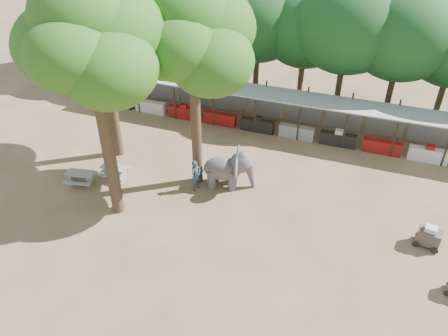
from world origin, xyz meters
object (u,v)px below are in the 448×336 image
(elephant, at_px, (229,169))
(picnic_table_far, at_px, (115,170))
(yard_tree_left, at_px, (99,25))
(yard_tree_center, at_px, (89,41))
(cart_back, at_px, (429,236))
(picnic_table_near, at_px, (81,176))
(yard_tree_back, at_px, (191,37))
(handler, at_px, (196,175))

(elephant, relative_size, picnic_table_far, 2.01)
(yard_tree_left, bearing_deg, elephant, -7.25)
(yard_tree_left, relative_size, yard_tree_center, 0.92)
(yard_tree_left, relative_size, cart_back, 8.20)
(yard_tree_center, distance_m, cart_back, 18.18)
(picnic_table_near, xyz_separation_m, cart_back, (18.95, 1.50, 0.06))
(yard_tree_left, height_order, picnic_table_near, yard_tree_left)
(yard_tree_center, height_order, cart_back, yard_tree_center)
(yard_tree_back, bearing_deg, handler, -69.90)
(yard_tree_back, relative_size, cart_back, 8.46)
(yard_tree_center, bearing_deg, yard_tree_left, 120.96)
(yard_tree_left, height_order, cart_back, yard_tree_left)
(elephant, distance_m, cart_back, 10.89)
(handler, bearing_deg, cart_back, -73.17)
(elephant, bearing_deg, yard_tree_left, 159.69)
(yard_tree_back, bearing_deg, picnic_table_near, -155.11)
(yard_tree_left, height_order, handler, yard_tree_left)
(picnic_table_far, xyz_separation_m, cart_back, (17.45, 0.24, 0.08))
(picnic_table_far, bearing_deg, yard_tree_left, 115.96)
(yard_tree_center, relative_size, picnic_table_far, 7.63)
(handler, relative_size, picnic_table_far, 1.21)
(yard_tree_center, bearing_deg, handler, 41.61)
(yard_tree_left, distance_m, handler, 9.85)
(yard_tree_left, bearing_deg, yard_tree_back, -9.46)
(yard_tree_center, distance_m, handler, 9.40)
(handler, height_order, cart_back, handler)
(yard_tree_left, height_order, yard_tree_back, yard_tree_back)
(handler, distance_m, picnic_table_far, 5.08)
(yard_tree_center, bearing_deg, yard_tree_back, 53.14)
(picnic_table_near, bearing_deg, picnic_table_far, 29.03)
(yard_tree_back, distance_m, picnic_table_far, 9.43)
(elephant, distance_m, picnic_table_far, 6.88)
(yard_tree_center, height_order, elephant, yard_tree_center)
(yard_tree_center, bearing_deg, picnic_table_near, 160.06)
(yard_tree_left, bearing_deg, handler, -17.50)
(yard_tree_center, distance_m, picnic_table_far, 9.18)
(elephant, xyz_separation_m, picnic_table_near, (-8.16, -2.84, -0.66))
(elephant, height_order, picnic_table_far, elephant)
(yard_tree_left, distance_m, picnic_table_near, 8.59)
(elephant, xyz_separation_m, picnic_table_far, (-6.66, -1.59, -0.67))
(yard_tree_center, xyz_separation_m, cart_back, (15.79, 2.64, -8.62))
(yard_tree_center, distance_m, picnic_table_near, 9.31)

